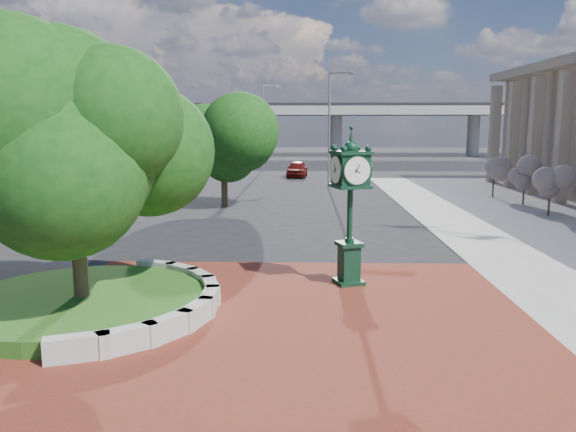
# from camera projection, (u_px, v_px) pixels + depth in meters

# --- Properties ---
(ground) EXTENTS (200.00, 200.00, 0.00)m
(ground) POSITION_uv_depth(u_px,v_px,m) (282.00, 313.00, 13.88)
(ground) COLOR black
(ground) RESTS_ON ground
(plaza) EXTENTS (12.00, 12.00, 0.04)m
(plaza) POSITION_uv_depth(u_px,v_px,m) (280.00, 327.00, 12.89)
(plaza) COLOR brown
(plaza) RESTS_ON ground
(planter_wall) EXTENTS (2.96, 6.77, 0.54)m
(planter_wall) POSITION_uv_depth(u_px,v_px,m) (173.00, 301.00, 13.92)
(planter_wall) COLOR #9E9B93
(planter_wall) RESTS_ON ground
(grass_bed) EXTENTS (6.10, 6.10, 0.40)m
(grass_bed) POSITION_uv_depth(u_px,v_px,m) (82.00, 303.00, 14.00)
(grass_bed) COLOR #244F16
(grass_bed) RESTS_ON ground
(overpass) EXTENTS (90.00, 12.00, 7.50)m
(overpass) POSITION_uv_depth(u_px,v_px,m) (300.00, 111.00, 81.87)
(overpass) COLOR #9E9B93
(overpass) RESTS_ON ground
(tree_planter) EXTENTS (5.20, 5.20, 6.33)m
(tree_planter) POSITION_uv_depth(u_px,v_px,m) (74.00, 162.00, 13.43)
(tree_planter) COLOR #38281C
(tree_planter) RESTS_ON ground
(tree_street) EXTENTS (4.40, 4.40, 5.45)m
(tree_street) POSITION_uv_depth(u_px,v_px,m) (224.00, 149.00, 31.23)
(tree_street) COLOR #38281C
(tree_street) RESTS_ON ground
(post_clock) EXTENTS (1.14, 1.14, 4.50)m
(post_clock) POSITION_uv_depth(u_px,v_px,m) (350.00, 201.00, 15.94)
(post_clock) COLOR black
(post_clock) RESTS_ON ground
(parked_car) EXTENTS (1.93, 4.27, 1.42)m
(parked_car) POSITION_uv_depth(u_px,v_px,m) (297.00, 169.00, 49.48)
(parked_car) COLOR #520F0B
(parked_car) RESTS_ON ground
(street_lamp_near) EXTENTS (1.78, 0.74, 8.18)m
(street_lamp_near) POSITION_uv_depth(u_px,v_px,m) (332.00, 122.00, 39.67)
(street_lamp_near) COLOR slate
(street_lamp_near) RESTS_ON ground
(street_lamp_far) EXTENTS (1.83, 0.86, 8.54)m
(street_lamp_far) POSITION_uv_depth(u_px,v_px,m) (265.00, 120.00, 57.20)
(street_lamp_far) COLOR slate
(street_lamp_far) RESTS_ON ground
(shrub_near) EXTENTS (1.20, 1.20, 2.20)m
(shrub_near) POSITION_uv_depth(u_px,v_px,m) (550.00, 185.00, 28.19)
(shrub_near) COLOR #38281C
(shrub_near) RESTS_ON ground
(shrub_mid) EXTENTS (1.20, 1.20, 2.20)m
(shrub_mid) POSITION_uv_depth(u_px,v_px,m) (525.00, 178.00, 32.06)
(shrub_mid) COLOR #38281C
(shrub_mid) RESTS_ON ground
(shrub_far) EXTENTS (1.20, 1.20, 2.20)m
(shrub_far) POSITION_uv_depth(u_px,v_px,m) (494.00, 173.00, 35.34)
(shrub_far) COLOR #38281C
(shrub_far) RESTS_ON ground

